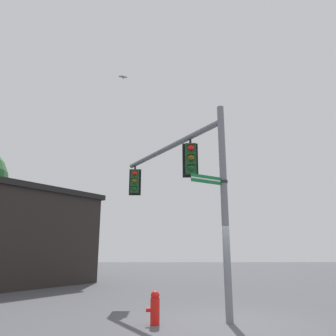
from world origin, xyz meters
TOP-DOWN VIEW (x-y plane):
  - ground_plane at (0.00, 0.00)m, footprint 80.00×80.00m
  - signal_pole at (0.00, 0.00)m, footprint 0.20×0.20m
  - mast_arm at (1.63, -2.69)m, footprint 3.43×5.48m
  - traffic_light_nearest_pole at (0.83, -1.34)m, footprint 0.54×0.49m
  - traffic_light_mid_inner at (3.07, -5.04)m, footprint 0.54×0.49m
  - street_name_sign at (0.33, 0.20)m, footprint 1.12×0.74m
  - bird_flying at (3.52, -3.19)m, footprint 0.38×0.27m
  - fire_hydrant at (1.96, 0.17)m, footprint 0.35×0.24m

SIDE VIEW (x-z plane):
  - ground_plane at x=0.00m, z-range 0.00..0.00m
  - fire_hydrant at x=1.96m, z-range 0.00..0.83m
  - signal_pole at x=0.00m, z-range 0.00..6.14m
  - street_name_sign at x=0.33m, z-range 3.67..3.89m
  - traffic_light_nearest_pole at x=0.83m, z-range 4.21..5.52m
  - traffic_light_mid_inner at x=3.07m, z-range 4.21..5.52m
  - mast_arm at x=1.63m, z-range 5.56..5.76m
  - bird_flying at x=3.52m, z-range 8.99..9.10m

